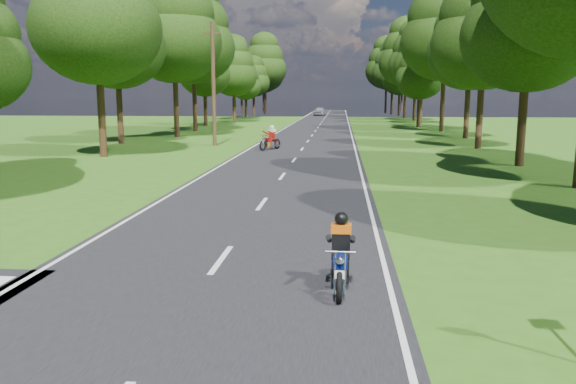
# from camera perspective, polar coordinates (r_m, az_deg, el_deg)

# --- Properties ---
(ground) EXTENTS (160.00, 160.00, 0.00)m
(ground) POSITION_cam_1_polar(r_m,az_deg,el_deg) (9.80, -9.29, -10.24)
(ground) COLOR #2D5C15
(ground) RESTS_ON ground
(main_road) EXTENTS (7.00, 140.00, 0.02)m
(main_road) POSITION_cam_1_polar(r_m,az_deg,el_deg) (59.04, 3.06, 6.56)
(main_road) COLOR black
(main_road) RESTS_ON ground
(road_markings) EXTENTS (7.40, 140.00, 0.01)m
(road_markings) POSITION_cam_1_polar(r_m,az_deg,el_deg) (57.18, 2.85, 6.47)
(road_markings) COLOR silver
(road_markings) RESTS_ON main_road
(treeline) EXTENTS (40.00, 115.35, 14.78)m
(treeline) POSITION_cam_1_polar(r_m,az_deg,el_deg) (69.14, 4.70, 13.85)
(treeline) COLOR black
(treeline) RESTS_ON ground
(telegraph_pole) EXTENTS (1.20, 0.26, 8.00)m
(telegraph_pole) POSITION_cam_1_polar(r_m,az_deg,el_deg) (37.85, -7.58, 10.83)
(telegraph_pole) COLOR #382616
(telegraph_pole) RESTS_ON ground
(rider_near_blue) EXTENTS (0.56, 1.60, 1.33)m
(rider_near_blue) POSITION_cam_1_polar(r_m,az_deg,el_deg) (9.75, 5.38, -6.05)
(rider_near_blue) COLOR navy
(rider_near_blue) RESTS_ON main_road
(rider_far_red) EXTENTS (1.39, 1.88, 1.51)m
(rider_far_red) POSITION_cam_1_polar(r_m,az_deg,el_deg) (34.70, -1.83, 5.56)
(rider_far_red) COLOR maroon
(rider_far_red) RESTS_ON main_road
(distant_car) EXTENTS (2.09, 4.34, 1.43)m
(distant_car) POSITION_cam_1_polar(r_m,az_deg,el_deg) (93.60, 3.25, 8.20)
(distant_car) COLOR #A9ACB0
(distant_car) RESTS_ON main_road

